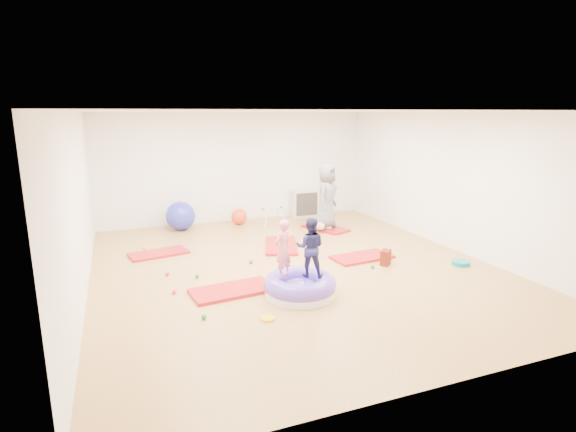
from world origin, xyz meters
name	(u,v)px	position (x,y,z in m)	size (l,w,h in m)	color
room	(294,192)	(0.00, 0.00, 1.40)	(7.01, 8.01, 2.81)	#B27A47
gym_mat_front_left	(232,290)	(-1.35, -0.75, 0.03)	(1.29, 0.65, 0.05)	red
gym_mat_mid_left	(159,253)	(-2.26, 1.67, 0.02)	(1.13, 0.56, 0.05)	red
gym_mat_center_back	(281,245)	(0.22, 1.29, 0.03)	(1.30, 0.65, 0.05)	red
gym_mat_right	(362,257)	(1.43, -0.01, 0.02)	(1.18, 0.59, 0.05)	red
gym_mat_rear_right	(325,228)	(1.74, 2.27, 0.02)	(1.14, 0.57, 0.05)	red
inflatable_cushion	(300,287)	(-0.40, -1.25, 0.14)	(1.13, 1.13, 0.36)	white
child_pink	(283,246)	(-0.63, -1.12, 0.79)	(0.34, 0.22, 0.93)	pink
child_navy	(310,244)	(-0.21, -1.21, 0.79)	(0.45, 0.35, 0.93)	navy
adult_caregiver	(327,196)	(1.74, 2.25, 0.82)	(0.76, 0.49, 1.55)	slate
infant	(319,226)	(1.48, 2.08, 0.15)	(0.34, 0.35, 0.20)	#A9BBCE
ball_pit_balls	(235,268)	(-1.05, 0.22, 0.04)	(3.89, 3.77, 0.07)	#F52133
exercise_ball_blue	(181,216)	(-1.56, 3.47, 0.35)	(0.70, 0.70, 0.70)	#2B31C8
exercise_ball_orange	(239,217)	(-0.10, 3.52, 0.20)	(0.41, 0.41, 0.41)	#E5431D
infant_play_gym	(272,214)	(0.61, 3.00, 0.33)	(0.64, 0.60, 0.49)	silver
cube_shelf	(305,203)	(1.83, 3.79, 0.36)	(0.72, 0.35, 0.72)	silver
balance_disc	(461,263)	(2.96, -1.02, 0.04)	(0.33, 0.33, 0.07)	#09788A
backpack	(386,258)	(1.65, -0.50, 0.14)	(0.24, 0.15, 0.28)	red
yellow_toy	(268,318)	(-1.14, -1.88, 0.02)	(0.21, 0.21, 0.03)	yellow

